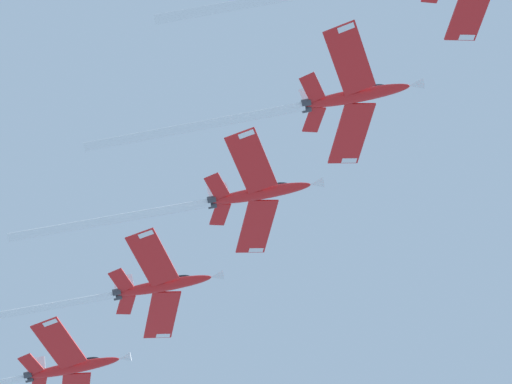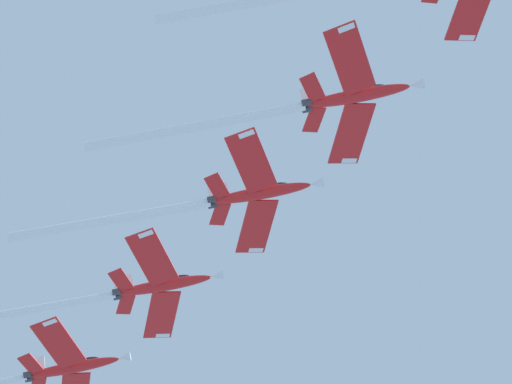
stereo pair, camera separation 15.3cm
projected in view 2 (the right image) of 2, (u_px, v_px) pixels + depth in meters
name	position (u px, v px, depth m)	size (l,w,h in m)	color
jet_second	(302.00, 106.00, 128.46)	(36.90, 19.85, 8.67)	red
jet_third	(210.00, 202.00, 136.31)	(36.03, 19.80, 8.17)	red
jet_fourth	(108.00, 295.00, 143.98)	(42.74, 19.78, 9.45)	red
jet_fifth	(31.00, 376.00, 150.72)	(39.79, 19.89, 8.47)	red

